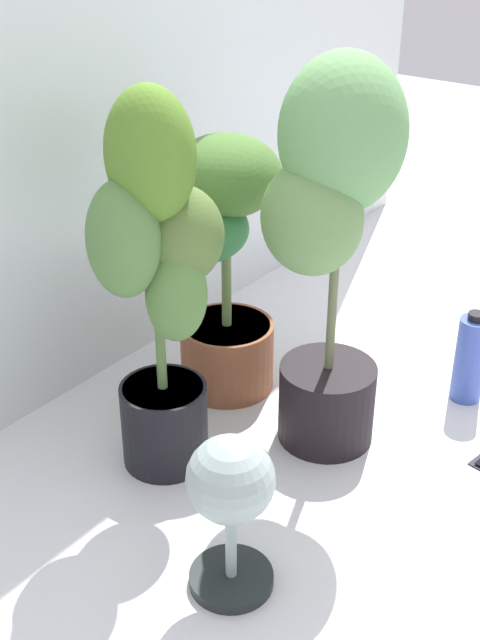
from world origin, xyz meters
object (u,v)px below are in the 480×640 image
at_px(potted_plant_back_left, 159,272).
at_px(nutrient_bottle, 470,359).
at_px(floor_fan, 231,493).
at_px(potted_plant_back_center, 220,254).
at_px(potted_plant_center, 331,226).

height_order(potted_plant_back_left, nutrient_bottle, potted_plant_back_left).
bearing_deg(floor_fan, nutrient_bottle, -5.33).
distance_m(potted_plant_back_center, floor_fan, 0.78).
distance_m(potted_plant_center, nutrient_bottle, 0.67).
relative_size(potted_plant_back_center, floor_fan, 2.01).
relative_size(potted_plant_back_left, floor_fan, 2.57).
bearing_deg(potted_plant_center, potted_plant_back_center, 83.75).
relative_size(potted_plant_center, floor_fan, 2.70).
xyz_separation_m(potted_plant_back_left, floor_fan, (-0.23, -0.39, -0.29)).
distance_m(potted_plant_back_left, floor_fan, 0.53).
height_order(floor_fan, nutrient_bottle, floor_fan).
height_order(potted_plant_back_left, potted_plant_back_center, potted_plant_back_left).
relative_size(potted_plant_back_left, potted_plant_center, 0.95).
relative_size(potted_plant_back_center, nutrient_bottle, 2.72).
bearing_deg(potted_plant_back_left, nutrient_bottle, -33.91).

